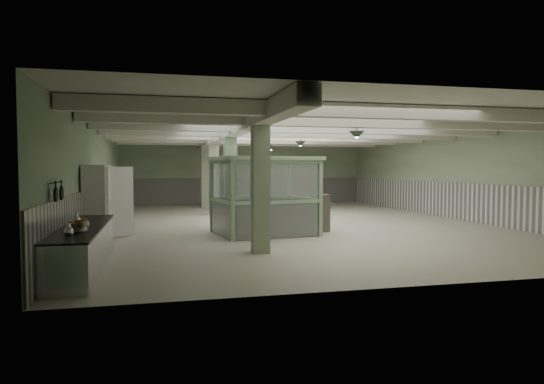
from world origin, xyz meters
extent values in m
plane|color=silver|center=(0.00, 0.00, 0.00)|extent=(20.00, 20.00, 0.00)
cube|color=white|center=(0.00, 0.00, 3.60)|extent=(14.00, 20.00, 0.02)
cube|color=#A2B793|center=(0.00, 10.00, 1.80)|extent=(14.00, 0.02, 3.60)
cube|color=#A2B793|center=(0.00, -10.00, 1.80)|extent=(14.00, 0.02, 3.60)
cube|color=#A2B793|center=(-7.00, 0.00, 1.80)|extent=(0.02, 20.00, 3.60)
cube|color=#A2B793|center=(7.00, 0.00, 1.80)|extent=(0.02, 20.00, 3.60)
cube|color=silver|center=(-6.97, 0.00, 0.75)|extent=(0.05, 19.90, 1.50)
cube|color=silver|center=(6.97, 0.00, 0.75)|extent=(0.05, 19.90, 1.50)
cube|color=silver|center=(0.00, 9.97, 0.75)|extent=(13.90, 0.05, 1.50)
cube|color=silver|center=(-2.50, 0.00, 3.38)|extent=(0.45, 19.90, 0.40)
cube|color=silver|center=(0.00, -7.50, 3.42)|extent=(13.90, 0.35, 0.32)
cube|color=silver|center=(0.00, -5.00, 3.42)|extent=(13.90, 0.35, 0.32)
cube|color=silver|center=(0.00, -2.50, 3.42)|extent=(13.90, 0.35, 0.32)
cube|color=silver|center=(0.00, 0.00, 3.42)|extent=(13.90, 0.35, 0.32)
cube|color=silver|center=(0.00, 2.50, 3.42)|extent=(13.90, 0.35, 0.32)
cube|color=silver|center=(0.00, 5.00, 3.42)|extent=(13.90, 0.35, 0.32)
cube|color=silver|center=(0.00, 7.50, 3.42)|extent=(13.90, 0.35, 0.32)
cube|color=#9BAF8D|center=(-2.50, -6.00, 1.80)|extent=(0.42, 0.42, 3.60)
cube|color=#9BAF8D|center=(-2.50, -1.00, 1.80)|extent=(0.42, 0.42, 3.60)
cube|color=#9BAF8D|center=(-2.50, 4.00, 1.80)|extent=(0.42, 0.42, 3.60)
cube|color=#9BAF8D|center=(-2.50, 8.00, 1.80)|extent=(0.42, 0.42, 3.60)
cylinder|color=black|center=(-6.93, -7.60, 1.85)|extent=(0.02, 1.20, 0.02)
cone|color=#2F3F31|center=(0.50, -5.00, 3.05)|extent=(0.44, 0.44, 0.22)
cone|color=#2F3F31|center=(0.50, 0.50, 3.05)|extent=(0.44, 0.44, 0.22)
cone|color=#2F3F31|center=(0.50, 5.50, 3.05)|extent=(0.44, 0.44, 0.22)
cube|color=silver|center=(-6.54, -7.00, 0.44)|extent=(0.80, 4.78, 0.88)
cube|color=black|center=(-6.54, -7.00, 0.89)|extent=(0.84, 4.82, 0.04)
cylinder|color=#B2B2B7|center=(-6.56, -6.93, 0.95)|extent=(0.36, 0.36, 0.10)
cylinder|color=black|center=(-6.88, -7.94, 1.63)|extent=(0.04, 0.28, 0.28)
cylinder|color=black|center=(-6.88, -7.39, 1.63)|extent=(0.04, 0.28, 0.28)
cube|color=white|center=(-6.65, -3.10, 1.11)|extent=(0.61, 2.42, 2.22)
cube|color=white|center=(-6.32, -3.66, 1.11)|extent=(0.06, 0.91, 2.12)
cube|color=white|center=(-6.20, -2.45, 1.11)|extent=(0.68, 0.69, 2.12)
cube|color=silver|center=(-6.28, -3.66, 1.11)|extent=(0.02, 0.05, 0.30)
cube|color=silver|center=(-6.28, -2.55, 1.11)|extent=(0.02, 0.05, 0.30)
cube|color=#90AF8C|center=(-2.90, -4.05, 1.18)|extent=(0.14, 0.14, 2.36)
cube|color=#90AF8C|center=(-3.24, -1.72, 1.18)|extent=(0.14, 0.14, 2.36)
cube|color=#90AF8C|center=(-0.10, -3.64, 1.18)|extent=(0.14, 0.14, 2.36)
cube|color=#90AF8C|center=(-0.44, -1.31, 1.18)|extent=(0.14, 0.14, 2.36)
cube|color=#90AF8C|center=(-1.67, -2.68, 2.42)|extent=(3.42, 3.02, 0.12)
cube|color=silver|center=(-1.50, -3.84, 0.55)|extent=(2.61, 0.44, 1.05)
cube|color=silver|center=(-1.50, -3.84, 1.78)|extent=(2.61, 0.44, 1.22)
cube|color=silver|center=(-1.84, -1.51, 0.55)|extent=(2.61, 0.44, 1.05)
cube|color=silver|center=(-1.84, -1.51, 1.78)|extent=(2.61, 0.44, 1.22)
cube|color=silver|center=(-3.07, -2.88, 0.55)|extent=(0.37, 2.14, 1.05)
cube|color=silver|center=(-3.07, -2.88, 1.78)|extent=(0.37, 2.14, 1.22)
cube|color=silver|center=(-0.27, -2.47, 0.55)|extent=(0.37, 2.14, 1.05)
cube|color=silver|center=(-0.27, -2.47, 1.78)|extent=(0.37, 2.14, 1.22)
cube|color=#525446|center=(0.29, -2.53, 0.62)|extent=(0.57, 0.67, 1.24)
camera|label=1|loc=(-5.03, -17.80, 2.16)|focal=32.00mm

